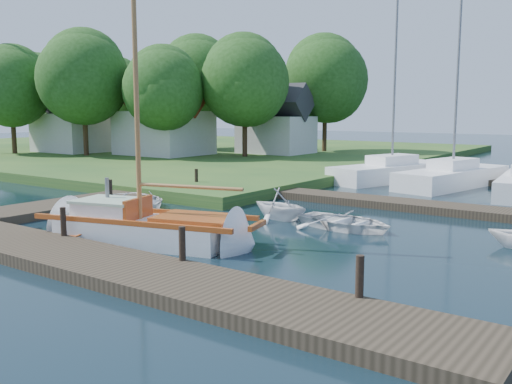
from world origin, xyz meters
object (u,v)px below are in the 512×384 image
Objects in this scene: tender_c at (345,219)px; tree_4 at (198,79)px; tender_b at (280,202)px; house_b at (74,123)px; tender_a at (139,198)px; tree_1 at (84,78)px; mooring_post_1 at (63,222)px; mooring_post_4 at (110,190)px; tree_6 at (36,89)px; house_c at (276,126)px; sailboat at (151,231)px; dinghy at (132,226)px; mooring_post_2 at (182,243)px; tree_2 at (164,88)px; mooring_post_3 at (360,276)px; marina_boat_0 at (392,170)px; marina_boat_1 at (453,175)px; house_a at (164,121)px; tree_0 at (12,87)px; tree_3 at (245,81)px; mooring_post_5 at (196,178)px; tree_7 at (326,79)px; tree_5 at (116,92)px.

tree_4 is (-24.29, 20.36, 6.04)m from tender_c.
house_b reaches higher than tender_b.
tender_a is 0.37× the size of tree_1.
mooring_post_4 is (-4.00, 5.00, 0.00)m from mooring_post_1.
house_c is at bearing 15.14° from tree_6.
tree_6 is at bearing 135.77° from sailboat.
tree_4 is at bearing 125.08° from mooring_post_1.
mooring_post_2 is at bearing -120.15° from dinghy.
mooring_post_1 is at bearing -37.23° from house_b.
sailboat is 2.87× the size of tender_a.
tree_2 is (10.00, 0.05, 2.48)m from house_b.
marina_boat_0 is (-7.44, 19.41, -0.13)m from mooring_post_3.
tree_1 reaches higher than sailboat.
dinghy is 17.81m from marina_boat_1.
tree_4 reaches higher than house_c.
mooring_post_4 is at bearing 107.21° from tender_c.
dinghy is 27.58m from tree_1.
tree_0 is at bearing -149.24° from house_a.
house_a reaches higher than mooring_post_3.
marina_boat_1 is (4.95, 18.91, -0.12)m from mooring_post_1.
house_b is (-30.29, 12.31, 2.44)m from tender_c.
tender_c is 13.26m from marina_boat_0.
tree_4 reaches higher than tree_3.
marina_boat_1 is (3.39, -0.50, 0.00)m from marina_boat_0.
sailboat reaches higher than mooring_post_2.
mooring_post_1 is at bearing -129.68° from tender_a.
mooring_post_5 is 9.87m from tender_c.
marina_boat_0 is (-0.12, 17.70, 0.23)m from sailboat.
mooring_post_1 is 4.50m from mooring_post_2.
tree_7 reaches higher than mooring_post_1.
tree_3 reaches higher than mooring_post_3.
mooring_post_2 reaches higher than dinghy.
mooring_post_3 is 8.06m from dinghy.
mooring_post_1 is 0.10× the size of tree_5.
tree_4 is (-8.00, 0.05, 3.79)m from house_c.
tree_5 is (-12.00, 6.00, 0.17)m from tree_2.
mooring_post_4 is 23.16m from house_c.
tender_a is 31.01m from tree_5.
house_b is (-34.00, 19.00, 2.07)m from mooring_post_3.
house_b is 0.60× the size of tree_4.
tree_3 is at bearing 16.13° from house_b.
tree_4 is (-15.00, 17.05, 5.67)m from mooring_post_5.
tender_b is at bearing -31.55° from tree_5.
tree_2 is (-11.00, 14.05, 4.55)m from mooring_post_4.
tree_5 is (-27.00, 25.05, 4.72)m from mooring_post_1.
tree_1 reaches higher than tree_0.
tree_2 is 18.12m from tree_6.
mooring_post_5 is at bearing 111.80° from mooring_post_1.
tender_a is 26.02m from tree_0.
marina_boat_1 reaches higher than tree_7.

